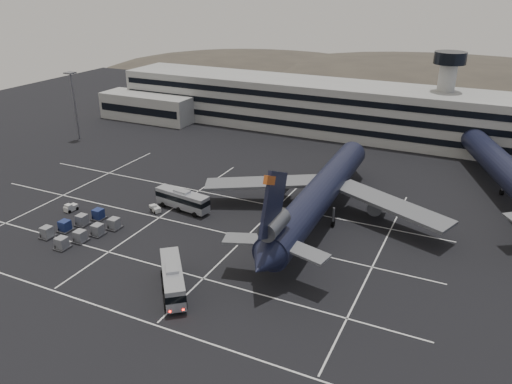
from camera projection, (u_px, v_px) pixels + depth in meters
ground at (174, 233)px, 87.33m from camera, size 260.00×260.00×0.00m
lane_markings at (181, 233)px, 87.55m from camera, size 90.00×55.62×0.01m
terminal at (303, 106)px, 144.64m from camera, size 125.00×26.00×24.00m
hills at (422, 105)px, 225.76m from camera, size 352.00×180.00×44.00m
lightpole_left at (73, 97)px, 133.36m from camera, size 2.40×2.40×18.28m
trijet_main at (320, 194)px, 90.12m from camera, size 47.44×57.57×18.08m
trijet_far at (508, 172)px, 99.68m from camera, size 27.87×55.77×18.08m
bus_near at (173, 277)px, 70.38m from camera, size 9.64×11.10×4.23m
bus_far at (182, 199)px, 95.38m from camera, size 11.81×4.32×4.08m
tug_a at (70, 208)px, 95.42m from camera, size 1.76×2.60×1.56m
tug_b at (156, 209)px, 95.04m from camera, size 2.64×2.32×1.46m
uld_cluster at (81, 228)px, 87.07m from camera, size 10.98×13.93×2.01m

